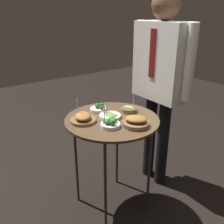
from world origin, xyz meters
name	(u,v)px	position (x,y,z in m)	size (l,w,h in m)	color
ground_plane	(112,203)	(0.00, 0.00, 0.00)	(8.00, 8.00, 0.00)	black
serving_cart	(112,126)	(0.00, 0.00, 0.72)	(0.68, 0.68, 0.77)	brown
bowl_broccoli_front_left	(99,108)	(-0.18, 0.01, 0.79)	(0.13, 0.13, 0.06)	white
bowl_broccoli_back_right	(110,124)	(0.11, -0.09, 0.80)	(0.13, 0.13, 0.15)	silver
bowl_asparagus_mid_left	(129,109)	(-0.03, 0.18, 0.79)	(0.12, 0.12, 0.15)	brown
bowl_roast_front_center	(136,122)	(0.19, 0.06, 0.80)	(0.18, 0.18, 0.07)	brown
bowl_roast_center	(83,118)	(-0.07, -0.20, 0.80)	(0.18, 0.18, 0.16)	brown
bowl_asparagus_back_left	(111,116)	(-0.02, 0.00, 0.79)	(0.15, 0.15, 0.12)	white
waiter_figure	(161,71)	(-0.06, 0.53, 1.03)	(0.60, 0.23, 1.63)	black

